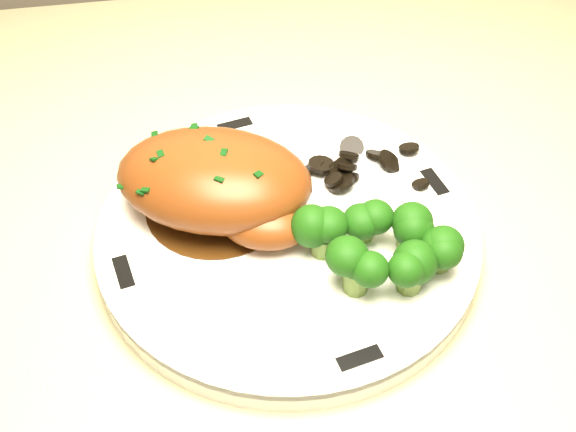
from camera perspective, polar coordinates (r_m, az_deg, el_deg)
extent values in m
cube|color=#502F24|center=(1.03, 16.25, -13.44)|extent=(1.96, 0.64, 0.84)
cylinder|color=white|center=(0.54, 0.00, -1.41)|extent=(0.33, 0.33, 0.02)
cube|color=black|center=(0.58, 11.50, 2.65)|extent=(0.02, 0.03, 0.00)
cube|color=black|center=(0.62, -4.23, 7.18)|extent=(0.03, 0.02, 0.00)
cube|color=black|center=(0.52, -12.87, -4.35)|extent=(0.02, 0.03, 0.00)
cube|color=black|center=(0.47, 5.68, -11.13)|extent=(0.03, 0.02, 0.00)
cylinder|color=#3F230B|center=(0.55, -5.64, 0.80)|extent=(0.11, 0.11, 0.00)
ellipsoid|color=brown|center=(0.53, -5.86, 2.91)|extent=(0.17, 0.14, 0.06)
ellipsoid|color=brown|center=(0.52, -1.84, -0.36)|extent=(0.08, 0.07, 0.03)
cube|color=#0B360C|center=(0.53, -10.49, 5.55)|extent=(0.01, 0.00, 0.00)
cube|color=#0B360C|center=(0.53, -8.73, 5.67)|extent=(0.01, 0.00, 0.00)
cube|color=#0B360C|center=(0.52, -6.89, 5.62)|extent=(0.01, 0.00, 0.00)
cube|color=#0B360C|center=(0.52, -5.01, 5.41)|extent=(0.01, 0.00, 0.00)
cube|color=#0B360C|center=(0.51, -3.09, 5.06)|extent=(0.01, 0.00, 0.00)
cube|color=#0B360C|center=(0.51, -1.15, 4.52)|extent=(0.01, 0.00, 0.00)
cylinder|color=black|center=(0.59, 9.06, 4.08)|extent=(0.02, 0.01, 0.01)
cylinder|color=black|center=(0.59, 8.59, 4.82)|extent=(0.02, 0.02, 0.01)
cylinder|color=black|center=(0.59, 7.67, 5.39)|extent=(0.02, 0.02, 0.01)
cylinder|color=black|center=(0.60, 6.40, 5.11)|extent=(0.02, 0.02, 0.01)
cylinder|color=black|center=(0.59, 5.16, 5.18)|extent=(0.02, 0.02, 0.01)
cylinder|color=black|center=(0.59, 4.12, 5.02)|extent=(0.02, 0.02, 0.01)
cylinder|color=black|center=(0.58, 3.43, 4.07)|extent=(0.02, 0.02, 0.01)
cylinder|color=black|center=(0.57, 3.33, 3.66)|extent=(0.02, 0.02, 0.00)
cylinder|color=black|center=(0.57, 3.82, 3.31)|extent=(0.02, 0.03, 0.01)
cylinder|color=black|center=(0.57, 4.77, 2.51)|extent=(0.03, 0.03, 0.02)
cylinder|color=black|center=(0.57, 6.06, 2.58)|extent=(0.02, 0.02, 0.01)
cylinder|color=black|center=(0.57, 7.40, 2.94)|extent=(0.03, 0.03, 0.01)
cylinder|color=black|center=(0.58, 8.41, 2.92)|extent=(0.03, 0.03, 0.01)
cylinder|color=black|center=(0.58, 9.05, 3.69)|extent=(0.03, 0.03, 0.01)
cylinder|color=olive|center=(0.51, 2.79, -2.05)|extent=(0.02, 0.02, 0.02)
sphere|color=#0D3407|center=(0.50, 2.85, -0.86)|extent=(0.03, 0.03, 0.03)
cylinder|color=olive|center=(0.52, 5.89, -0.78)|extent=(0.02, 0.02, 0.02)
sphere|color=#0D3407|center=(0.51, 6.02, 0.41)|extent=(0.03, 0.03, 0.03)
cylinder|color=olive|center=(0.52, 9.59, -1.59)|extent=(0.02, 0.02, 0.02)
sphere|color=#0D3407|center=(0.51, 9.80, -0.42)|extent=(0.03, 0.03, 0.03)
cylinder|color=olive|center=(0.49, 5.41, -4.94)|extent=(0.02, 0.02, 0.02)
sphere|color=#0D3407|center=(0.48, 5.54, -3.78)|extent=(0.03, 0.03, 0.03)
cylinder|color=olive|center=(0.50, 9.61, -4.81)|extent=(0.02, 0.02, 0.02)
sphere|color=#0D3407|center=(0.49, 9.83, -3.66)|extent=(0.03, 0.03, 0.03)
cylinder|color=olive|center=(0.51, 11.88, -3.06)|extent=(0.02, 0.02, 0.02)
sphere|color=#0D3407|center=(0.50, 12.14, -1.90)|extent=(0.03, 0.03, 0.03)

